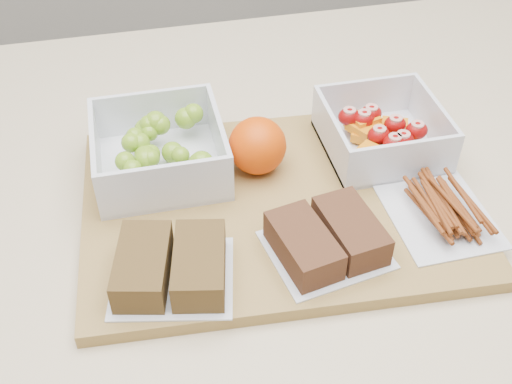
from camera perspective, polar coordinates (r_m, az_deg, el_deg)
cutting_board at (r=0.71m, az=1.89°, el=-1.13°), size 0.44×0.33×0.02m
grape_container at (r=0.73m, az=-8.46°, el=3.73°), size 0.14×0.14×0.06m
fruit_container at (r=0.77m, az=11.09°, el=5.12°), size 0.13×0.13×0.06m
orange at (r=0.72m, az=0.13°, el=4.14°), size 0.07×0.07×0.07m
sandwich_bag_left at (r=0.61m, az=-7.53°, el=-6.56°), size 0.13×0.12×0.04m
sandwich_bag_center at (r=0.64m, az=6.34°, el=-4.15°), size 0.13×0.12×0.03m
pretzel_bag at (r=0.70m, az=16.14°, el=-1.25°), size 0.11×0.13×0.03m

